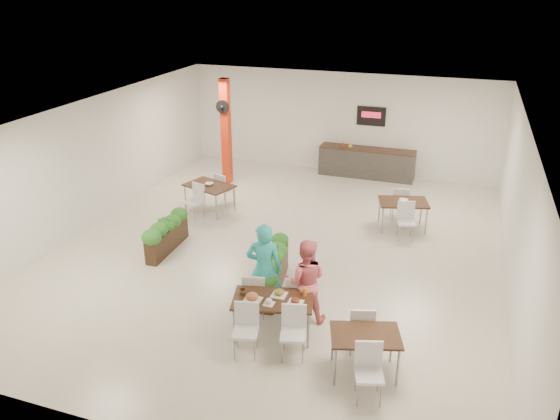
{
  "coord_description": "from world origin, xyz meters",
  "views": [
    {
      "loc": [
        3.72,
        -10.86,
        5.95
      ],
      "look_at": [
        0.09,
        -0.22,
        1.1
      ],
      "focal_mm": 35.0,
      "sensor_mm": 36.0,
      "label": 1
    }
  ],
  "objects_px": {
    "side_table_b": "(403,206)",
    "side_table_a": "(209,189)",
    "service_counter": "(367,162)",
    "planter_right": "(274,267)",
    "side_table_c": "(365,341)",
    "planter_left": "(167,231)",
    "main_table": "(272,304)",
    "diner_woman": "(305,281)",
    "red_column": "(226,131)",
    "diner_man": "(264,269)"
  },
  "relations": [
    {
      "from": "diner_woman",
      "to": "diner_man",
      "type": "bearing_deg",
      "value": -13.65
    },
    {
      "from": "main_table",
      "to": "planter_left",
      "type": "xyz_separation_m",
      "value": [
        -3.43,
        2.3,
        -0.15
      ]
    },
    {
      "from": "main_table",
      "to": "diner_woman",
      "type": "bearing_deg",
      "value": 58.14
    },
    {
      "from": "planter_right",
      "to": "side_table_c",
      "type": "xyz_separation_m",
      "value": [
        2.23,
        -1.96,
        0.11
      ]
    },
    {
      "from": "planter_right",
      "to": "service_counter",
      "type": "bearing_deg",
      "value": 85.92
    },
    {
      "from": "planter_right",
      "to": "side_table_b",
      "type": "xyz_separation_m",
      "value": [
        2.11,
        3.8,
        0.13
      ]
    },
    {
      "from": "diner_man",
      "to": "side_table_c",
      "type": "xyz_separation_m",
      "value": [
        2.13,
        -1.15,
        -0.3
      ]
    },
    {
      "from": "red_column",
      "to": "side_table_a",
      "type": "distance_m",
      "value": 2.5
    },
    {
      "from": "side_table_b",
      "to": "side_table_c",
      "type": "relative_size",
      "value": 1.0
    },
    {
      "from": "side_table_b",
      "to": "diner_woman",
      "type": "bearing_deg",
      "value": -120.36
    },
    {
      "from": "red_column",
      "to": "side_table_b",
      "type": "bearing_deg",
      "value": -17.15
    },
    {
      "from": "diner_man",
      "to": "planter_left",
      "type": "xyz_separation_m",
      "value": [
        -3.03,
        1.64,
        -0.43
      ]
    },
    {
      "from": "main_table",
      "to": "side_table_a",
      "type": "height_order",
      "value": "same"
    },
    {
      "from": "diner_man",
      "to": "planter_right",
      "type": "relative_size",
      "value": 0.93
    },
    {
      "from": "side_table_a",
      "to": "main_table",
      "type": "bearing_deg",
      "value": -35.71
    },
    {
      "from": "side_table_b",
      "to": "side_table_c",
      "type": "height_order",
      "value": "same"
    },
    {
      "from": "main_table",
      "to": "planter_right",
      "type": "height_order",
      "value": "planter_right"
    },
    {
      "from": "side_table_b",
      "to": "service_counter",
      "type": "bearing_deg",
      "value": 98.03
    },
    {
      "from": "main_table",
      "to": "side_table_c",
      "type": "bearing_deg",
      "value": -15.82
    },
    {
      "from": "planter_right",
      "to": "side_table_c",
      "type": "height_order",
      "value": "planter_right"
    },
    {
      "from": "main_table",
      "to": "side_table_b",
      "type": "xyz_separation_m",
      "value": [
        1.61,
        5.27,
        -0.01
      ]
    },
    {
      "from": "main_table",
      "to": "diner_woman",
      "type": "height_order",
      "value": "diner_woman"
    },
    {
      "from": "service_counter",
      "to": "main_table",
      "type": "distance_m",
      "value": 8.86
    },
    {
      "from": "service_counter",
      "to": "diner_man",
      "type": "xyz_separation_m",
      "value": [
        -0.42,
        -8.2,
        0.43
      ]
    },
    {
      "from": "side_table_b",
      "to": "side_table_c",
      "type": "bearing_deg",
      "value": -104.5
    },
    {
      "from": "service_counter",
      "to": "side_table_c",
      "type": "relative_size",
      "value": 1.79
    },
    {
      "from": "side_table_b",
      "to": "side_table_a",
      "type": "bearing_deg",
      "value": 170.01
    },
    {
      "from": "planter_left",
      "to": "side_table_c",
      "type": "height_order",
      "value": "side_table_c"
    },
    {
      "from": "red_column",
      "to": "service_counter",
      "type": "relative_size",
      "value": 1.07
    },
    {
      "from": "diner_woman",
      "to": "side_table_b",
      "type": "relative_size",
      "value": 0.98
    },
    {
      "from": "planter_right",
      "to": "diner_man",
      "type": "bearing_deg",
      "value": -82.69
    },
    {
      "from": "planter_left",
      "to": "planter_right",
      "type": "xyz_separation_m",
      "value": [
        2.93,
        -0.83,
        0.01
      ]
    },
    {
      "from": "service_counter",
      "to": "diner_woman",
      "type": "relative_size",
      "value": 1.83
    },
    {
      "from": "red_column",
      "to": "side_table_a",
      "type": "relative_size",
      "value": 1.92
    },
    {
      "from": "diner_man",
      "to": "service_counter",
      "type": "bearing_deg",
      "value": -106.59
    },
    {
      "from": "planter_left",
      "to": "side_table_b",
      "type": "bearing_deg",
      "value": 30.53
    },
    {
      "from": "service_counter",
      "to": "side_table_b",
      "type": "relative_size",
      "value": 1.79
    },
    {
      "from": "diner_woman",
      "to": "side_table_b",
      "type": "bearing_deg",
      "value": -118.25
    },
    {
      "from": "diner_man",
      "to": "side_table_b",
      "type": "xyz_separation_m",
      "value": [
        2.0,
        4.62,
        -0.29
      ]
    },
    {
      "from": "red_column",
      "to": "main_table",
      "type": "bearing_deg",
      "value": -60.43
    },
    {
      "from": "red_column",
      "to": "planter_right",
      "type": "bearing_deg",
      "value": -57.84
    },
    {
      "from": "main_table",
      "to": "side_table_c",
      "type": "height_order",
      "value": "same"
    },
    {
      "from": "side_table_b",
      "to": "side_table_c",
      "type": "distance_m",
      "value": 5.77
    },
    {
      "from": "main_table",
      "to": "diner_man",
      "type": "xyz_separation_m",
      "value": [
        -0.39,
        0.66,
        0.29
      ]
    },
    {
      "from": "side_table_a",
      "to": "diner_woman",
      "type": "bearing_deg",
      "value": -28.42
    },
    {
      "from": "main_table",
      "to": "side_table_c",
      "type": "xyz_separation_m",
      "value": [
        1.74,
        -0.49,
        -0.02
      ]
    },
    {
      "from": "main_table",
      "to": "side_table_c",
      "type": "relative_size",
      "value": 1.11
    },
    {
      "from": "planter_left",
      "to": "planter_right",
      "type": "relative_size",
      "value": 0.88
    },
    {
      "from": "service_counter",
      "to": "side_table_b",
      "type": "distance_m",
      "value": 3.92
    },
    {
      "from": "service_counter",
      "to": "diner_woman",
      "type": "distance_m",
      "value": 8.22
    }
  ]
}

